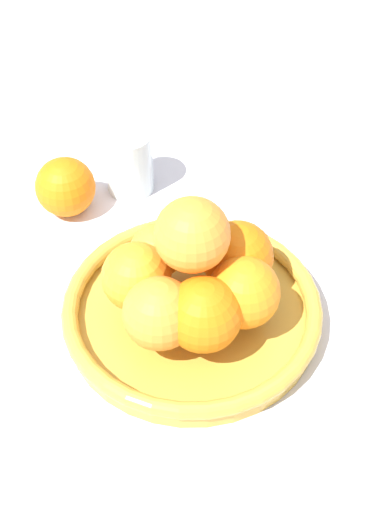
% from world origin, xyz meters
% --- Properties ---
extents(ground_plane, '(4.00, 4.00, 0.00)m').
position_xyz_m(ground_plane, '(0.00, 0.00, 0.00)').
color(ground_plane, silver).
extents(fruit_bowl, '(0.30, 0.30, 0.04)m').
position_xyz_m(fruit_bowl, '(0.00, 0.00, 0.02)').
color(fruit_bowl, gold).
rests_on(fruit_bowl, ground_plane).
extents(orange_pile, '(0.20, 0.19, 0.15)m').
position_xyz_m(orange_pile, '(0.00, -0.00, 0.09)').
color(orange_pile, orange).
rests_on(orange_pile, fruit_bowl).
extents(stray_orange, '(0.08, 0.08, 0.08)m').
position_xyz_m(stray_orange, '(-0.15, 0.22, 0.04)').
color(stray_orange, orange).
rests_on(stray_orange, ground_plane).
extents(drinking_glass, '(0.07, 0.07, 0.09)m').
position_xyz_m(drinking_glass, '(-0.06, 0.25, 0.05)').
color(drinking_glass, silver).
rests_on(drinking_glass, ground_plane).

